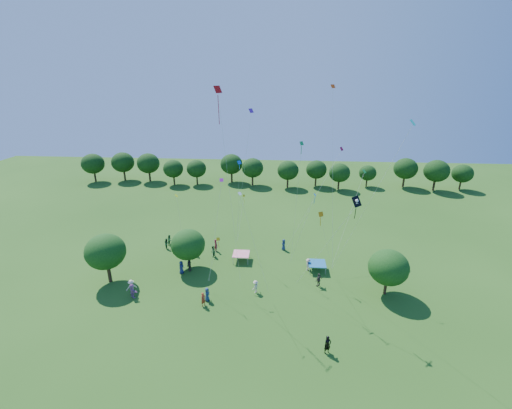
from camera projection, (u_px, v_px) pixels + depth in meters
The scene contains 40 objects.
ground at pixel (243, 398), 26.99m from camera, with size 160.00×160.00×0.00m, color #2B571A.
near_tree_west at pixel (105, 252), 40.68m from camera, with size 4.72×4.72×6.25m.
near_tree_north at pixel (188, 245), 43.82m from camera, with size 4.38×4.38×5.42m.
near_tree_east at pixel (389, 267), 38.50m from camera, with size 4.49×4.49×5.54m.
treeline at pixel (261, 168), 77.28m from camera, with size 88.01×8.77×6.77m.
tent_red_stripe at pixel (241, 254), 46.42m from camera, with size 2.20×2.20×1.10m.
tent_blue at pixel (317, 263), 44.09m from camera, with size 2.20×2.20×1.10m.
man_in_black at pixel (328, 345), 30.99m from camera, with size 0.69×0.44×1.85m, color black.
crowd_person_0 at pixel (181, 267), 43.57m from camera, with size 0.84×0.45×1.71m, color navy.
crowd_person_1 at pixel (195, 250), 47.91m from camera, with size 0.57×0.37×1.52m, color maroon.
crowd_person_2 at pixel (167, 243), 49.83m from camera, with size 0.78×0.42×1.59m, color #204C2A.
crowd_person_3 at pixel (131, 287), 39.37m from camera, with size 1.22×0.55×1.86m, color beige.
crowd_person_4 at pixel (189, 265), 44.07m from camera, with size 1.07×0.49×1.82m, color #3E3831.
crowd_person_5 at pixel (181, 248), 48.21m from camera, with size 1.66×0.59×1.78m, color #915486.
crowd_person_6 at pixel (207, 294), 38.29m from camera, with size 0.80×0.43×1.63m, color navy.
crowd_person_7 at pixel (216, 245), 49.03m from camera, with size 0.69×0.44×1.84m, color maroon.
crowd_person_8 at pixel (213, 251), 47.54m from camera, with size 0.81×0.44×1.64m, color #254E21.
crowd_person_9 at pixel (256, 287), 39.71m from camera, with size 1.03×0.46×1.57m, color beige.
crowd_person_10 at pixel (319, 280), 40.86m from camera, with size 1.02×0.46×1.73m, color #423B35.
crowd_person_11 at pixel (132, 291), 38.84m from camera, with size 1.60×0.57×1.72m, color #A661A4.
crowd_person_12 at pixel (284, 245), 49.38m from camera, with size 0.82×0.44×1.67m, color navy.
crowd_person_13 at pixel (203, 299), 37.40m from camera, with size 0.62×0.40×1.65m, color #A0311D.
crowd_person_14 at pixel (170, 240), 50.86m from camera, with size 0.80×0.43×1.62m, color #285E32.
crowd_person_15 at pixel (308, 264), 44.29m from camera, with size 1.07×0.48×1.63m, color #BBA395.
pirate_kite at pixel (355, 204), 32.69m from camera, with size 5.72×3.37×11.68m.
red_high_kite at pixel (222, 125), 35.01m from camera, with size 2.53×2.11×21.52m.
small_kite_0 at pixel (329, 171), 47.48m from camera, with size 7.65×5.84×13.12m.
small_kite_1 at pixel (323, 226), 36.83m from camera, with size 2.63×4.38×9.16m.
small_kite_2 at pixel (178, 206), 46.10m from camera, with size 0.43×0.77×7.61m.
small_kite_3 at pixel (298, 180), 37.81m from camera, with size 0.74×3.01×16.02m.
small_kite_4 at pixel (239, 182), 44.77m from camera, with size 1.01×2.14×12.29m.
small_kite_5 at pixel (247, 143), 44.31m from camera, with size 2.73×0.84×18.56m.
small_kite_6 at pixel (249, 227), 34.82m from camera, with size 3.08×1.12×11.82m.
small_kite_7 at pixel (385, 174), 30.56m from camera, with size 3.85×9.75×19.28m.
small_kite_8 at pixel (333, 142), 40.24m from camera, with size 1.26×5.22×21.48m.
small_kite_9 at pixel (216, 248), 37.55m from camera, with size 1.77×1.00×6.06m.
small_kite_10 at pixel (243, 205), 50.77m from camera, with size 0.80×3.87×5.78m.
small_kite_11 at pixel (358, 189), 45.71m from camera, with size 5.13×8.79×10.47m.
small_kite_12 at pixel (309, 212), 41.29m from camera, with size 2.72×0.51×9.41m.
small_kite_13 at pixel (218, 206), 39.33m from camera, with size 1.54×3.64×11.43m.
Camera 1 is at (2.40, -19.64, 23.89)m, focal length 24.00 mm.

